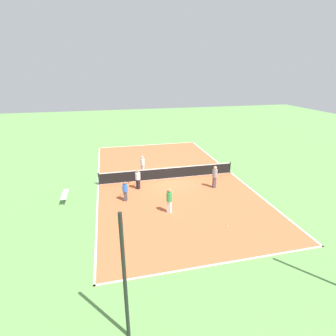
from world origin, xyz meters
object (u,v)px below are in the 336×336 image
player_near_blue (125,190)px  tennis_ball_far_baseline (132,184)px  fence_post_back_right (125,280)px  tennis_ball_midcourt (269,209)px  player_near_white (138,178)px  tennis_net (168,173)px  player_baseline_gray (215,175)px  tennis_ball_left_sideline (227,226)px  bench (65,195)px  player_far_white (142,164)px  player_far_green (169,199)px

player_near_blue → tennis_ball_far_baseline: size_ratio=20.13×
player_near_blue → fence_post_back_right: 9.75m
player_near_blue → tennis_ball_midcourt: bearing=-93.0°
player_near_white → tennis_ball_far_baseline: player_near_white is taller
tennis_net → player_near_blue: 4.78m
tennis_ball_midcourt → fence_post_back_right: (9.34, 6.29, 2.27)m
player_baseline_gray → player_near_white: 5.61m
tennis_ball_midcourt → tennis_ball_far_baseline: size_ratio=1.00×
tennis_ball_left_sideline → fence_post_back_right: fence_post_back_right is taller
bench → player_near_white: bearing=97.1°
player_far_white → fence_post_back_right: size_ratio=0.36×
player_far_green → tennis_ball_left_sideline: (-2.78, 2.28, -0.88)m
player_near_blue → player_far_white: bearing=-4.4°
player_far_white → player_far_green: 6.50m
tennis_net → bench: tennis_net is taller
fence_post_back_right → player_far_white: bearing=-100.0°
player_baseline_gray → fence_post_back_right: (7.25, 10.20, 1.34)m
bench → tennis_ball_left_sideline: (-9.20, 5.52, -0.33)m
player_near_white → tennis_ball_midcourt: (-7.60, 4.97, -0.81)m
player_near_blue → tennis_ball_midcourt: (-8.65, 3.31, -0.73)m
player_near_white → player_far_green: size_ratio=0.92×
bench → player_near_white: 5.07m
player_far_green → tennis_ball_midcourt: player_far_green is taller
tennis_ball_left_sideline → player_baseline_gray: bearing=-104.5°
bench → player_far_white: bearing=119.5°
tennis_ball_midcourt → player_far_white: bearing=-47.6°
player_far_white → fence_post_back_right: fence_post_back_right is taller
tennis_net → tennis_ball_left_sideline: bearing=102.0°
bench → fence_post_back_right: size_ratio=0.34×
player_near_blue → tennis_ball_midcourt: player_near_blue is taller
bench → tennis_ball_midcourt: bench is taller
bench → tennis_ball_far_baseline: 4.84m
bench → fence_post_back_right: (-3.26, 10.64, 1.93)m
tennis_ball_left_sideline → player_far_green: bearing=-39.4°
tennis_net → player_far_green: size_ratio=6.73×
tennis_ball_midcourt → tennis_ball_left_sideline: 3.61m
player_baseline_gray → tennis_ball_left_sideline: size_ratio=24.70×
tennis_ball_midcourt → tennis_ball_left_sideline: bearing=19.0°
player_far_white → player_far_green: size_ratio=1.03×
player_baseline_gray → tennis_net: bearing=-129.4°
tennis_net → tennis_ball_midcourt: bearing=128.1°
player_near_white → player_near_blue: (1.06, 1.66, -0.08)m
tennis_ball_far_baseline → fence_post_back_right: bearing=83.6°
player_far_green → fence_post_back_right: (3.16, 7.40, 1.38)m
player_near_white → tennis_ball_far_baseline: size_ratio=21.96×
player_far_green → tennis_ball_midcourt: size_ratio=23.75×
player_baseline_gray → player_near_blue: 6.59m
tennis_net → player_far_white: (1.88, -1.17, 0.47)m
player_far_white → fence_post_back_right: bearing=-153.2°
fence_post_back_right → bench: bearing=-72.9°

